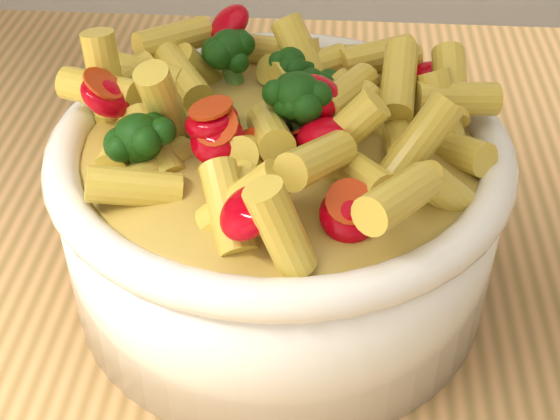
{
  "coord_description": "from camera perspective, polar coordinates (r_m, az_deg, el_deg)",
  "views": [
    {
      "loc": [
        0.08,
        -0.35,
        1.25
      ],
      "look_at": [
        0.05,
        0.02,
        0.96
      ],
      "focal_mm": 50.0,
      "sensor_mm": 36.0,
      "label": 1
    }
  ],
  "objects": [
    {
      "name": "serving_bowl",
      "position": [
        0.47,
        0.0,
        0.13
      ],
      "size": [
        0.26,
        0.26,
        0.11
      ],
      "color": "white",
      "rests_on": "table"
    },
    {
      "name": "pasta_salad",
      "position": [
        0.43,
        -0.0,
        7.51
      ],
      "size": [
        0.21,
        0.21,
        0.05
      ],
      "color": "#E0C246",
      "rests_on": "serving_bowl"
    },
    {
      "name": "table",
      "position": [
        0.57,
        -5.4,
        -13.26
      ],
      "size": [
        1.2,
        0.8,
        0.9
      ],
      "color": "tan",
      "rests_on": "ground"
    }
  ]
}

